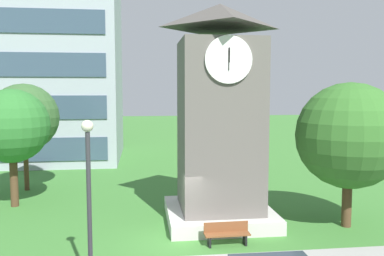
# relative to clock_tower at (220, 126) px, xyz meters

# --- Properties ---
(ground_plane) EXTENTS (160.00, 160.00, 0.00)m
(ground_plane) POSITION_rel_clock_tower_xyz_m (-2.31, -2.35, -4.43)
(ground_plane) COLOR #3D7A33
(clock_tower) EXTENTS (4.84, 4.84, 9.96)m
(clock_tower) POSITION_rel_clock_tower_xyz_m (0.00, 0.00, 0.00)
(clock_tower) COLOR #605B56
(clock_tower) RESTS_ON ground
(park_bench) EXTENTS (1.81, 0.53, 0.88)m
(park_bench) POSITION_rel_clock_tower_xyz_m (-0.27, -3.01, -3.97)
(park_bench) COLOR brown
(park_bench) RESTS_ON ground
(street_lamp) EXTENTS (0.36, 0.36, 5.22)m
(street_lamp) POSITION_rel_clock_tower_xyz_m (-5.16, -6.00, -1.14)
(street_lamp) COLOR #333338
(street_lamp) RESTS_ON ground
(tree_by_building) EXTENTS (3.84, 3.84, 6.18)m
(tree_by_building) POSITION_rel_clock_tower_xyz_m (-10.25, 3.63, -0.20)
(tree_by_building) COLOR #513823
(tree_by_building) RESTS_ON ground
(tree_near_tower) EXTENTS (4.08, 4.08, 6.50)m
(tree_near_tower) POSITION_rel_clock_tower_xyz_m (-10.59, 7.15, 0.02)
(tree_near_tower) COLOR #513823
(tree_near_tower) RESTS_ON ground
(tree_streetside) EXTENTS (4.68, 4.68, 6.45)m
(tree_streetside) POSITION_rel_clock_tower_xyz_m (5.51, -1.54, -0.33)
(tree_streetside) COLOR #513823
(tree_streetside) RESTS_ON ground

